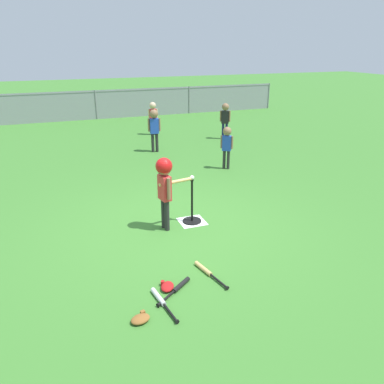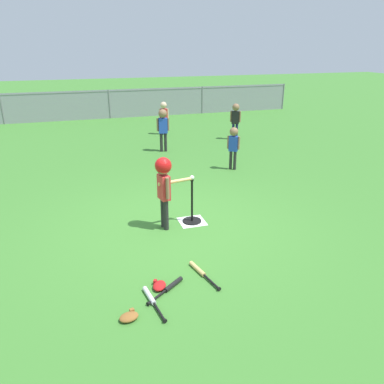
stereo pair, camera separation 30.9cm
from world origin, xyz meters
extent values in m
plane|color=#3D7A2D|center=(0.00, 0.00, 0.00)|extent=(60.00, 60.00, 0.00)
cube|color=white|center=(0.28, 0.13, 0.00)|extent=(0.44, 0.44, 0.01)
cylinder|color=black|center=(0.28, 0.13, 0.01)|extent=(0.32, 0.32, 0.03)
cylinder|color=black|center=(0.28, 0.13, 0.40)|extent=(0.04, 0.04, 0.75)
cylinder|color=black|center=(0.28, 0.13, 0.76)|extent=(0.06, 0.06, 0.02)
sphere|color=white|center=(0.28, 0.13, 0.81)|extent=(0.07, 0.07, 0.07)
cylinder|color=#262626|center=(-0.23, 0.09, 0.26)|extent=(0.08, 0.08, 0.52)
cylinder|color=#262626|center=(-0.21, -0.02, 0.26)|extent=(0.08, 0.08, 0.52)
cube|color=red|center=(-0.22, 0.04, 0.73)|extent=(0.18, 0.25, 0.41)
cylinder|color=#8C6647|center=(-0.25, 0.18, 0.76)|extent=(0.06, 0.06, 0.35)
cylinder|color=#8C6647|center=(-0.20, -0.11, 0.76)|extent=(0.06, 0.06, 0.35)
sphere|color=#8C6647|center=(-0.22, 0.04, 1.06)|extent=(0.23, 0.23, 0.23)
sphere|color=red|center=(-0.22, 0.04, 1.09)|extent=(0.27, 0.27, 0.27)
cylinder|color=#DBB266|center=(-0.02, 0.07, 0.79)|extent=(0.60, 0.16, 0.06)
cylinder|color=#262626|center=(0.95, 4.73, 0.27)|extent=(0.08, 0.08, 0.53)
cylinder|color=#262626|center=(0.83, 4.74, 0.27)|extent=(0.08, 0.08, 0.53)
cube|color=#2347B7|center=(0.89, 4.73, 0.74)|extent=(0.25, 0.17, 0.41)
cylinder|color=#8C6647|center=(1.03, 4.71, 0.77)|extent=(0.06, 0.06, 0.35)
cylinder|color=#8C6647|center=(0.74, 4.75, 0.77)|extent=(0.06, 0.06, 0.35)
sphere|color=#8C6647|center=(0.89, 4.73, 1.08)|extent=(0.24, 0.24, 0.24)
cylinder|color=#191E4C|center=(1.47, 6.82, 0.24)|extent=(0.08, 0.08, 0.48)
cylinder|color=#191E4C|center=(1.36, 6.84, 0.24)|extent=(0.08, 0.08, 0.48)
cube|color=red|center=(1.41, 6.83, 0.67)|extent=(0.23, 0.16, 0.38)
cylinder|color=beige|center=(1.55, 6.81, 0.70)|extent=(0.05, 0.05, 0.32)
cylinder|color=beige|center=(1.28, 6.85, 0.70)|extent=(0.05, 0.05, 0.32)
sphere|color=beige|center=(1.41, 6.83, 0.98)|extent=(0.22, 0.22, 0.22)
cylinder|color=#262626|center=(2.15, 2.58, 0.23)|extent=(0.07, 0.07, 0.46)
cylinder|color=#262626|center=(2.06, 2.64, 0.23)|extent=(0.07, 0.07, 0.46)
cube|color=#2347B7|center=(2.11, 2.61, 0.64)|extent=(0.24, 0.22, 0.36)
cylinder|color=#8C6647|center=(2.21, 2.54, 0.67)|extent=(0.05, 0.05, 0.31)
cylinder|color=#8C6647|center=(2.00, 2.69, 0.67)|extent=(0.05, 0.05, 0.31)
sphere|color=#8C6647|center=(2.11, 2.61, 0.93)|extent=(0.21, 0.21, 0.21)
cylinder|color=#191E4C|center=(3.45, 5.43, 0.25)|extent=(0.08, 0.08, 0.51)
cylinder|color=#191E4C|center=(3.35, 5.48, 0.25)|extent=(0.08, 0.08, 0.51)
cube|color=black|center=(3.40, 5.46, 0.70)|extent=(0.26, 0.23, 0.39)
cylinder|color=#8C6647|center=(3.52, 5.38, 0.73)|extent=(0.06, 0.06, 0.34)
cylinder|color=#8C6647|center=(3.28, 5.53, 0.73)|extent=(0.06, 0.06, 0.34)
sphere|color=#8C6647|center=(3.40, 5.46, 1.02)|extent=(0.23, 0.23, 0.23)
cylinder|color=silver|center=(-0.85, -1.71, 0.03)|extent=(0.11, 0.34, 0.06)
cylinder|color=black|center=(-0.80, -2.04, 0.03)|extent=(0.08, 0.33, 0.03)
cylinder|color=black|center=(-0.77, -2.21, 0.03)|extent=(0.05, 0.02, 0.05)
cylinder|color=#DBB266|center=(-0.11, -1.34, 0.03)|extent=(0.14, 0.35, 0.06)
cylinder|color=black|center=(-0.03, -1.68, 0.03)|extent=(0.11, 0.35, 0.03)
cylinder|color=black|center=(0.01, -1.85, 0.03)|extent=(0.05, 0.03, 0.05)
cylinder|color=black|center=(-0.51, -1.58, 0.03)|extent=(0.29, 0.24, 0.06)
cylinder|color=black|center=(-0.76, -1.77, 0.03)|extent=(0.27, 0.21, 0.03)
cylinder|color=black|center=(-0.89, -1.86, 0.03)|extent=(0.04, 0.05, 0.05)
ellipsoid|color=#B21919|center=(-0.68, -1.56, 0.04)|extent=(0.24, 0.27, 0.07)
cube|color=#B21919|center=(-0.72, -1.47, 0.04)|extent=(0.06, 0.06, 0.06)
ellipsoid|color=brown|center=(-1.14, -2.03, 0.04)|extent=(0.25, 0.21, 0.07)
cube|color=brown|center=(-1.09, -1.94, 0.04)|extent=(0.06, 0.05, 0.06)
cylinder|color=slate|center=(-4.00, 10.39, 0.57)|extent=(0.06, 0.06, 1.15)
cylinder|color=slate|center=(0.00, 10.39, 0.57)|extent=(0.06, 0.06, 1.15)
cylinder|color=slate|center=(4.00, 10.39, 0.57)|extent=(0.06, 0.06, 1.15)
cylinder|color=slate|center=(8.00, 10.39, 0.57)|extent=(0.06, 0.06, 1.15)
cube|color=gray|center=(0.00, 10.39, 1.09)|extent=(16.00, 0.03, 0.03)
cube|color=gray|center=(0.00, 10.39, 0.57)|extent=(16.00, 0.01, 1.15)
camera|label=1|loc=(-1.78, -5.36, 2.86)|focal=35.23mm
camera|label=2|loc=(-1.49, -5.46, 2.86)|focal=35.23mm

